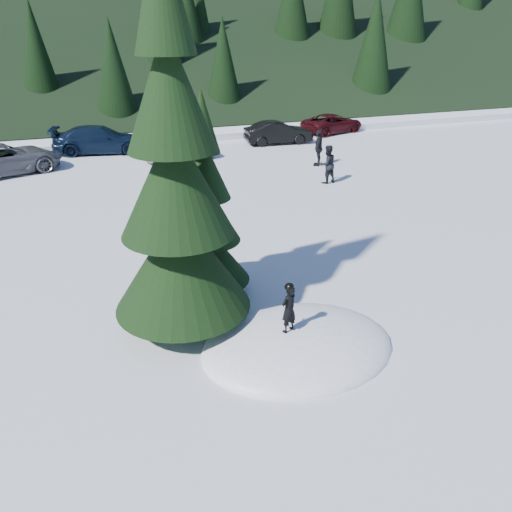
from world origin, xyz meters
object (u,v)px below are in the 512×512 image
object	(u,v)px
car_2	(3,159)
car_5	(278,133)
car_4	(180,148)
car_6	(332,123)
adult_1	(319,148)
spruce_short	(207,220)
spruce_tall	(176,195)
child_skier	(289,309)
adult_0	(327,164)
car_3	(100,140)

from	to	relation	value
car_2	car_5	size ratio (longest dim) A/B	1.31
car_4	car_6	bearing A→B (deg)	-81.47
adult_1	car_5	xyz separation A→B (m)	(0.06, 5.60, -0.25)
car_4	car_2	bearing A→B (deg)	76.80
car_5	adult_1	bearing A→B (deg)	-176.34
spruce_short	adult_1	xyz separation A→B (m)	(8.91, 11.24, -1.18)
spruce_tall	child_skier	bearing A→B (deg)	-42.08
car_4	car_6	distance (m)	12.08
spruce_short	car_6	world-z (taller)	spruce_short
child_skier	car_5	size ratio (longest dim) A/B	0.27
car_2	adult_0	bearing A→B (deg)	-136.69
child_skier	car_5	world-z (taller)	child_skier
spruce_tall	adult_1	world-z (taller)	spruce_tall
car_5	car_4	bearing A→B (deg)	111.95
child_skier	adult_1	world-z (taller)	adult_1
adult_1	spruce_tall	bearing A→B (deg)	-5.54
spruce_tall	car_5	distance (m)	20.96
car_2	car_6	size ratio (longest dim) A/B	1.20
adult_1	car_3	world-z (taller)	adult_1
spruce_short	child_skier	world-z (taller)	spruce_short
spruce_short	spruce_tall	bearing A→B (deg)	-125.54
spruce_tall	car_3	world-z (taller)	spruce_tall
adult_1	car_3	size ratio (longest dim) A/B	0.35
car_3	spruce_short	bearing A→B (deg)	-164.53
spruce_tall	adult_1	size ratio (longest dim) A/B	4.67
spruce_tall	car_6	distance (m)	25.19
child_skier	adult_0	xyz separation A→B (m)	(6.90, 11.43, -0.17)
spruce_tall	adult_0	world-z (taller)	spruce_tall
adult_0	adult_1	bearing A→B (deg)	-119.75
adult_0	car_6	world-z (taller)	adult_0
child_skier	adult_1	distance (m)	16.46
adult_1	car_3	bearing A→B (deg)	-90.75
adult_1	car_5	size ratio (longest dim) A/B	0.45
adult_1	car_3	distance (m)	12.44
child_skier	car_6	size ratio (longest dim) A/B	0.25
car_4	car_5	world-z (taller)	car_4
spruce_short	car_6	size ratio (longest dim) A/B	1.20
car_3	car_5	world-z (taller)	car_3
spruce_tall	car_2	bearing A→B (deg)	107.76
spruce_tall	car_4	size ratio (longest dim) A/B	2.15
child_skier	spruce_short	bearing A→B (deg)	-96.09
adult_0	car_4	world-z (taller)	adult_0
car_6	child_skier	bearing A→B (deg)	132.90
spruce_short	adult_0	world-z (taller)	spruce_short
spruce_short	car_2	size ratio (longest dim) A/B	1.00
car_2	child_skier	bearing A→B (deg)	-179.39
car_3	spruce_tall	bearing A→B (deg)	-167.80
spruce_short	car_4	world-z (taller)	spruce_short
car_2	car_6	xyz separation A→B (m)	(20.04, 3.77, -0.13)
spruce_short	car_2	distance (m)	16.36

